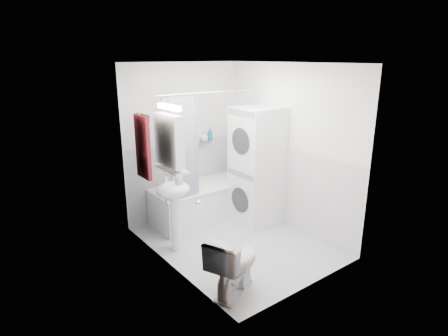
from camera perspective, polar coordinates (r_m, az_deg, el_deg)
floor at (r=5.30m, az=1.67°, el=-11.23°), size 2.60×2.60×0.00m
room_walls at (r=4.78m, az=1.82°, el=4.71°), size 2.60×2.60×2.60m
wainscot at (r=5.26m, az=-0.28°, el=-4.25°), size 1.98×2.58×2.58m
door at (r=3.96m, az=-3.95°, el=-5.28°), size 0.05×2.00×2.00m
bathtub at (r=5.86m, az=-3.67°, el=-5.03°), size 1.49×0.71×0.57m
tub_spout at (r=6.05m, az=-3.93°, el=1.40°), size 0.04×0.12×0.04m
curtain_rod at (r=5.23m, az=-2.20°, el=11.42°), size 1.67×0.02×0.02m
shower_curtain at (r=5.10m, az=-6.33°, el=2.65°), size 0.55×0.02×1.45m
sink at (r=4.86m, az=-7.63°, el=-4.90°), size 0.44×0.37×1.04m
medicine_cabinet at (r=4.35m, az=-8.34°, el=4.40°), size 0.13×0.50×0.71m
shelf at (r=4.45m, az=-7.97°, el=-0.18°), size 0.18×0.54×0.02m
shower_caddy at (r=6.00m, az=-3.52°, el=3.86°), size 0.22×0.06×0.02m
towel at (r=4.95m, az=-12.26°, el=3.34°), size 0.07×0.35×0.85m
washer_dryer at (r=5.61m, az=5.00°, el=0.18°), size 0.65×0.64×1.78m
toilet at (r=4.14m, az=1.49°, el=-14.32°), size 0.80×0.64×0.69m
soap_pump at (r=4.74m, az=-6.86°, el=-2.27°), size 0.08×0.17×0.08m
shelf_bottle at (r=4.31m, az=-7.02°, el=-0.03°), size 0.07×0.18×0.07m
shelf_cup at (r=4.54m, az=-8.75°, el=0.94°), size 0.10×0.09×0.10m
shampoo_a at (r=6.02m, az=-3.06°, el=4.65°), size 0.13×0.17×0.13m
shampoo_b at (r=6.09m, az=-2.12°, el=4.56°), size 0.08×0.21×0.08m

